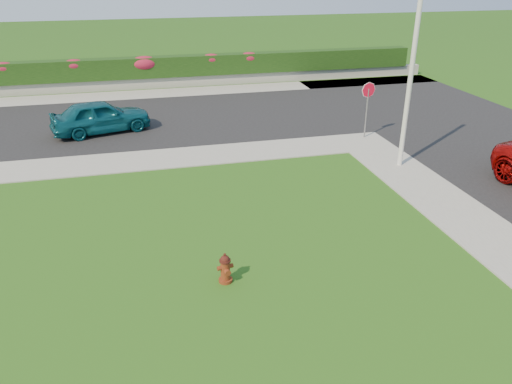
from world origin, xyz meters
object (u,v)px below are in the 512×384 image
object	(u,v)px
stop_sign	(368,97)
fire_hydrant	(225,269)
utility_pole	(410,84)
sedan_teal	(101,116)

from	to	relation	value
stop_sign	fire_hydrant	bearing A→B (deg)	-117.88
utility_pole	sedan_teal	bearing A→B (deg)	148.25
fire_hydrant	stop_sign	size ratio (longest dim) A/B	0.32
fire_hydrant	sedan_teal	xyz separation A→B (m)	(-3.00, 11.68, 0.37)
sedan_teal	stop_sign	distance (m)	10.80
utility_pole	stop_sign	world-z (taller)	utility_pole
fire_hydrant	utility_pole	world-z (taller)	utility_pole
fire_hydrant	stop_sign	bearing A→B (deg)	40.17
sedan_teal	utility_pole	distance (m)	12.13
fire_hydrant	sedan_teal	bearing A→B (deg)	95.15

